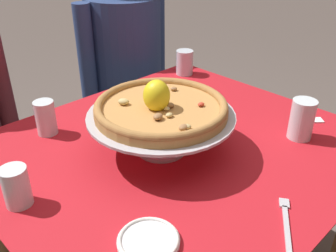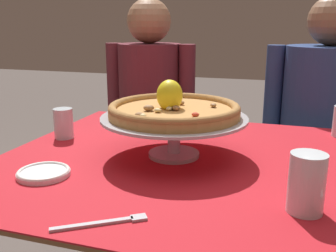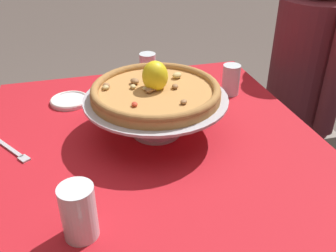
% 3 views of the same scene
% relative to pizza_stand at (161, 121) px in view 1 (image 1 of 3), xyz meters
% --- Properties ---
extents(dining_table, '(1.11, 0.99, 0.73)m').
position_rel_pizza_stand_xyz_m(dining_table, '(0.05, -0.01, -0.20)').
color(dining_table, olive).
rests_on(dining_table, ground).
extents(pizza_stand, '(0.43, 0.43, 0.12)m').
position_rel_pizza_stand_xyz_m(pizza_stand, '(0.00, 0.00, 0.00)').
color(pizza_stand, '#B7B7C1').
rests_on(pizza_stand, dining_table).
extents(pizza, '(0.38, 0.38, 0.11)m').
position_rel_pizza_stand_xyz_m(pizza, '(-0.00, -0.00, 0.05)').
color(pizza, '#BC8447').
rests_on(pizza, pizza_stand).
extents(water_glass_side_left, '(0.07, 0.07, 0.10)m').
position_rel_pizza_stand_xyz_m(water_glass_side_left, '(-0.42, 0.07, -0.05)').
color(water_glass_side_left, silver).
rests_on(water_glass_side_left, dining_table).
extents(water_glass_back_left, '(0.06, 0.06, 0.11)m').
position_rel_pizza_stand_xyz_m(water_glass_back_left, '(-0.20, 0.33, -0.05)').
color(water_glass_back_left, silver).
rests_on(water_glass_back_left, dining_table).
extents(water_glass_front_right, '(0.08, 0.08, 0.13)m').
position_rel_pizza_stand_xyz_m(water_glass_front_right, '(0.37, -0.25, -0.04)').
color(water_glass_front_right, silver).
rests_on(water_glass_front_right, dining_table).
extents(water_glass_back_right, '(0.08, 0.08, 0.11)m').
position_rel_pizza_stand_xyz_m(water_glass_back_right, '(0.51, 0.38, -0.05)').
color(water_glass_back_right, silver).
rests_on(water_glass_back_right, dining_table).
extents(side_plate, '(0.14, 0.14, 0.02)m').
position_rel_pizza_stand_xyz_m(side_plate, '(-0.28, -0.25, -0.09)').
color(side_plate, white).
rests_on(side_plate, dining_table).
extents(dinner_fork, '(0.17, 0.12, 0.01)m').
position_rel_pizza_stand_xyz_m(dinner_fork, '(-0.01, -0.43, -0.10)').
color(dinner_fork, '#B7B7C1').
rests_on(dinner_fork, dining_table).
extents(sugar_packet, '(0.06, 0.06, 0.00)m').
position_rel_pizza_stand_xyz_m(sugar_packet, '(0.51, -0.24, -0.10)').
color(sugar_packet, white).
rests_on(sugar_packet, dining_table).
extents(diner_right, '(0.53, 0.37, 1.23)m').
position_rel_pizza_stand_xyz_m(diner_right, '(0.47, 0.76, -0.22)').
color(diner_right, '#1E3833').
rests_on(diner_right, ground).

